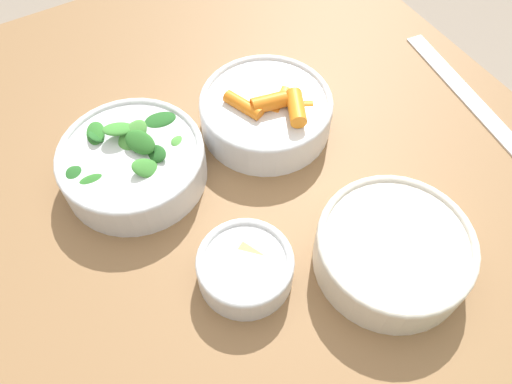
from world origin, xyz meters
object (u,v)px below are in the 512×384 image
(bowl_beans_hotdog, at_px, (392,251))
(bowl_carrots, at_px, (266,111))
(bowl_greens, at_px, (133,162))
(bowl_cookies, at_px, (245,267))
(ruler, at_px, (468,97))

(bowl_beans_hotdog, bearing_deg, bowl_carrots, -176.59)
(bowl_greens, distance_m, bowl_beans_hotdog, 0.35)
(bowl_cookies, bearing_deg, bowl_greens, -164.82)
(bowl_carrots, xyz_separation_m, bowl_greens, (-0.01, -0.20, -0.00))
(bowl_cookies, bearing_deg, bowl_carrots, 143.38)
(bowl_greens, bearing_deg, bowl_beans_hotdog, 38.05)
(bowl_carrots, bearing_deg, bowl_cookies, -36.62)
(bowl_greens, distance_m, ruler, 0.52)
(bowl_carrots, xyz_separation_m, bowl_cookies, (0.20, -0.15, -0.01))
(bowl_cookies, relative_size, ruler, 0.36)
(bowl_carrots, relative_size, bowl_beans_hotdog, 1.02)
(bowl_carrots, bearing_deg, bowl_beans_hotdog, 3.41)
(bowl_beans_hotdog, bearing_deg, ruler, 119.09)
(bowl_beans_hotdog, xyz_separation_m, bowl_cookies, (-0.07, -0.16, -0.00))
(bowl_greens, relative_size, bowl_beans_hotdog, 1.05)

